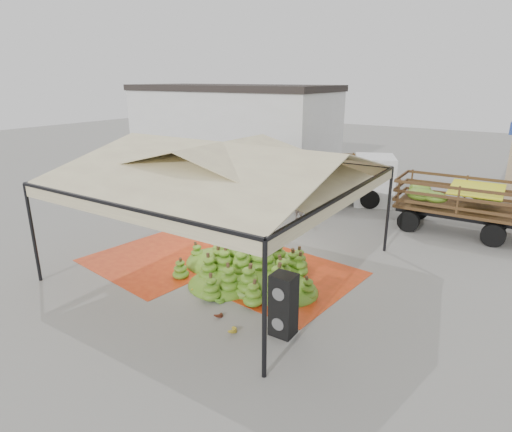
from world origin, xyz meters
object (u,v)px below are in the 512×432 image
Objects in this scene: vendor at (299,202)px; truck_left at (329,173)px; speaker_stack at (283,305)px; truck_right at (492,204)px; banana_heap at (249,261)px.

vendor is 0.23× the size of truck_left.
truck_left is at bearing -70.17° from vendor.
speaker_stack is at bearing -93.59° from truck_left.
speaker_stack is 10.51m from truck_right.
vendor is at bearing -164.49° from truck_right.
truck_right is (7.01, 2.08, 0.50)m from vendor.
truck_left reaches higher than vendor.
truck_left is 1.12× the size of truck_right.
speaker_stack is at bearing -109.31° from truck_right.
truck_right reaches higher than vendor.
banana_heap is 5.99m from vendor.
truck_right is (3.30, 9.96, 0.55)m from speaker_stack.
vendor is 3.57m from truck_left.
truck_right is at bearing 54.40° from banana_heap.
truck_left is at bearing 167.85° from truck_right.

